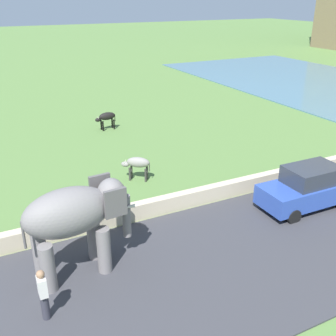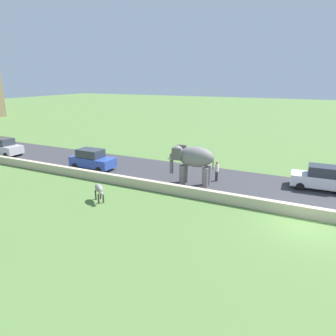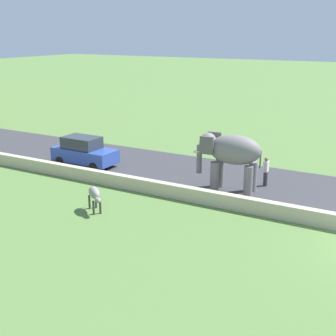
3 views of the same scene
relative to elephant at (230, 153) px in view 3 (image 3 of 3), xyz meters
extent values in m
cube|color=#38383D|center=(1.59, 12.01, -2.01)|extent=(7.00, 120.00, 0.06)
cube|color=beige|center=(-2.21, 10.01, -1.69)|extent=(0.40, 110.00, 0.69)
ellipsoid|color=slate|center=(0.02, -0.22, 0.20)|extent=(1.61, 2.80, 1.50)
cylinder|color=slate|center=(-0.47, 0.62, -1.24)|extent=(0.44, 0.44, 1.60)
cylinder|color=slate|center=(0.37, 0.68, -1.24)|extent=(0.44, 0.44, 1.60)
cylinder|color=slate|center=(-0.33, -1.13, -1.24)|extent=(0.44, 0.44, 1.60)
cylinder|color=slate|center=(0.51, -1.07, -1.24)|extent=(0.44, 0.44, 1.60)
ellipsoid|color=slate|center=(-0.10, 1.19, 0.39)|extent=(1.07, 0.98, 1.10)
cube|color=#575454|center=(-0.68, 1.01, 0.43)|extent=(0.18, 0.71, 0.90)
cube|color=#575454|center=(0.51, 1.10, 0.43)|extent=(0.18, 0.71, 0.90)
cylinder|color=slate|center=(-0.13, 1.66, -0.50)|extent=(0.28, 0.28, 1.50)
cone|color=silver|center=(-0.35, 1.58, -0.05)|extent=(0.16, 0.57, 0.17)
cone|color=silver|center=(0.09, 1.61, -0.05)|extent=(0.16, 0.57, 0.17)
cylinder|color=#575454|center=(0.12, -1.54, -0.15)|extent=(0.08, 0.08, 0.90)
cylinder|color=#33333D|center=(1.61, -1.40, -1.61)|extent=(0.22, 0.22, 0.85)
cube|color=silver|center=(1.61, -1.40, -0.91)|extent=(0.36, 0.22, 0.56)
sphere|color=#997051|center=(1.61, -1.40, -0.52)|extent=(0.22, 0.22, 0.22)
cube|color=#2D4CA8|center=(0.02, 9.43, -1.34)|extent=(1.75, 4.02, 0.80)
cube|color=#2D333D|center=(0.02, 9.63, -0.59)|extent=(1.47, 2.22, 0.70)
cylinder|color=black|center=(0.81, 8.12, -1.74)|extent=(0.19, 0.60, 0.60)
cylinder|color=black|center=(-0.81, 8.14, -1.74)|extent=(0.19, 0.60, 0.60)
cylinder|color=black|center=(0.84, 10.72, -1.74)|extent=(0.19, 0.60, 0.60)
cylinder|color=black|center=(-0.77, 10.74, -1.74)|extent=(0.19, 0.60, 0.60)
ellipsoid|color=gray|center=(-5.56, 4.32, -1.14)|extent=(1.02, 1.14, 0.50)
cylinder|color=#373533|center=(-5.67, 3.92, -1.71)|extent=(0.10, 0.10, 0.65)
cylinder|color=#373533|center=(-5.91, 4.11, -1.71)|extent=(0.10, 0.10, 0.65)
cylinder|color=#373533|center=(-5.20, 4.53, -1.71)|extent=(0.10, 0.10, 0.65)
cylinder|color=#373533|center=(-5.44, 4.72, -1.71)|extent=(0.10, 0.10, 0.65)
ellipsoid|color=gray|center=(-5.94, 3.82, -1.29)|extent=(0.43, 0.46, 0.26)
cone|color=beige|center=(-5.87, 3.76, -1.12)|extent=(0.04, 0.04, 0.12)
cone|color=beige|center=(-6.01, 3.87, -1.12)|extent=(0.04, 0.04, 0.12)
cylinder|color=#373533|center=(-5.23, 4.74, -1.34)|extent=(0.04, 0.04, 0.45)
camera|label=1|loc=(10.54, -2.19, 6.11)|focal=42.72mm
camera|label=2|loc=(-20.25, -7.89, 5.78)|focal=32.51mm
camera|label=3|loc=(-21.13, -8.34, 5.95)|focal=49.45mm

